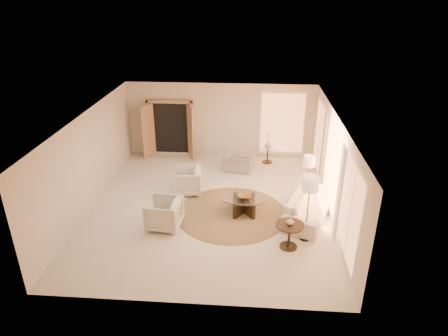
# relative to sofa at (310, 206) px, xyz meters

# --- Properties ---
(room) EXTENTS (7.04, 8.04, 2.83)m
(room) POSITION_rel_sofa_xyz_m (-2.90, 0.34, 1.04)
(room) COLOR silver
(room) RESTS_ON ground
(windows_right) EXTENTS (0.10, 6.40, 2.40)m
(windows_right) POSITION_rel_sofa_xyz_m (0.55, 0.44, 0.99)
(windows_right) COLOR #FF9F66
(windows_right) RESTS_ON room
(window_back_corner) EXTENTS (1.70, 0.10, 2.40)m
(window_back_corner) POSITION_rel_sofa_xyz_m (-0.60, 4.29, 0.99)
(window_back_corner) COLOR #FF9F66
(window_back_corner) RESTS_ON room
(curtains_right) EXTENTS (0.06, 5.20, 2.60)m
(curtains_right) POSITION_rel_sofa_xyz_m (0.50, 1.34, 0.94)
(curtains_right) COLOR tan
(curtains_right) RESTS_ON room
(french_doors) EXTENTS (1.95, 0.66, 2.16)m
(french_doors) POSITION_rel_sofa_xyz_m (-4.80, 4.16, 0.71)
(french_doors) COLOR tan
(french_doors) RESTS_ON room
(area_rug) EXTENTS (3.73, 3.73, 0.01)m
(area_rug) POSITION_rel_sofa_xyz_m (-2.23, 0.00, -0.35)
(area_rug) COLOR #4A3620
(area_rug) RESTS_ON room
(sofa) EXTENTS (1.79, 2.62, 0.71)m
(sofa) POSITION_rel_sofa_xyz_m (0.00, 0.00, 0.00)
(sofa) COLOR beige
(sofa) RESTS_ON room
(armchair_left) EXTENTS (0.90, 0.95, 0.89)m
(armchair_left) POSITION_rel_sofa_xyz_m (-3.71, 1.19, 0.09)
(armchair_left) COLOR beige
(armchair_left) RESTS_ON room
(armchair_right) EXTENTS (0.89, 0.94, 0.90)m
(armchair_right) POSITION_rel_sofa_xyz_m (-4.01, -0.82, 0.09)
(armchair_right) COLOR beige
(armchair_right) RESTS_ON room
(accent_chair) EXTENTS (1.08, 0.79, 0.86)m
(accent_chair) POSITION_rel_sofa_xyz_m (-2.14, 2.95, 0.08)
(accent_chair) COLOR gray
(accent_chair) RESTS_ON room
(coffee_table) EXTENTS (1.38, 1.38, 0.49)m
(coffee_table) POSITION_rel_sofa_xyz_m (-1.87, 0.10, -0.05)
(coffee_table) COLOR black
(coffee_table) RESTS_ON room
(end_table) EXTENTS (0.71, 0.71, 0.67)m
(end_table) POSITION_rel_sofa_xyz_m (-0.70, -1.51, 0.10)
(end_table) COLOR black
(end_table) RESTS_ON room
(side_table) EXTENTS (0.49, 0.49, 0.57)m
(side_table) POSITION_rel_sofa_xyz_m (-1.11, 3.74, -0.01)
(side_table) COLOR black
(side_table) RESTS_ON room
(floor_lamp_near) EXTENTS (0.36, 0.36, 1.49)m
(floor_lamp_near) POSITION_rel_sofa_xyz_m (-0.00, 0.92, 0.91)
(floor_lamp_near) COLOR black
(floor_lamp_near) RESTS_ON room
(floor_lamp_far) EXTENTS (0.44, 0.44, 1.80)m
(floor_lamp_far) POSITION_rel_sofa_xyz_m (-0.24, -1.10, 1.17)
(floor_lamp_far) COLOR black
(floor_lamp_far) RESTS_ON room
(bowl) EXTENTS (0.42, 0.42, 0.09)m
(bowl) POSITION_rel_sofa_xyz_m (-1.87, 0.10, 0.18)
(bowl) COLOR brown
(bowl) RESTS_ON coffee_table
(end_vase) EXTENTS (0.20, 0.20, 0.18)m
(end_vase) POSITION_rel_sofa_xyz_m (-0.70, -1.51, 0.40)
(end_vase) COLOR silver
(end_vase) RESTS_ON end_table
(side_vase) EXTENTS (0.31, 0.31, 0.26)m
(side_vase) POSITION_rel_sofa_xyz_m (-1.11, 3.74, 0.34)
(side_vase) COLOR silver
(side_vase) RESTS_ON side_table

